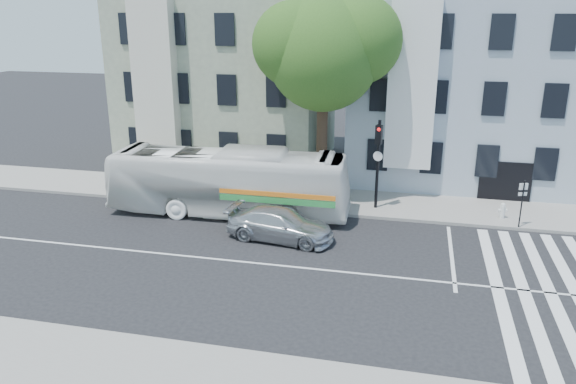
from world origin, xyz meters
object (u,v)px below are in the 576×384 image
(sedan, at_px, (280,225))
(bus, at_px, (229,182))
(traffic_signal, at_px, (378,154))
(fire_hydrant, at_px, (502,210))

(sedan, bearing_deg, bus, 58.55)
(bus, bearing_deg, sedan, -131.64)
(traffic_signal, distance_m, fire_hydrant, 6.47)
(sedan, height_order, fire_hydrant, sedan)
(bus, relative_size, fire_hydrant, 15.47)
(bus, height_order, traffic_signal, traffic_signal)
(bus, distance_m, sedan, 4.25)
(traffic_signal, bearing_deg, sedan, -111.85)
(traffic_signal, bearing_deg, fire_hydrant, 17.20)
(bus, xyz_separation_m, traffic_signal, (7.01, 2.00, 1.33))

